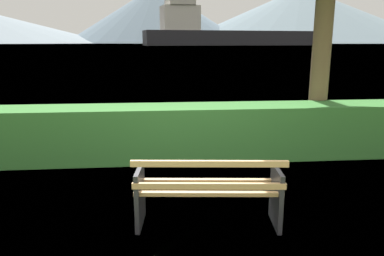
{
  "coord_description": "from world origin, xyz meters",
  "views": [
    {
      "loc": [
        -0.54,
        -3.91,
        2.06
      ],
      "look_at": [
        0.0,
        1.99,
        0.68
      ],
      "focal_mm": 34.63,
      "sensor_mm": 36.0,
      "label": 1
    }
  ],
  "objects": [
    {
      "name": "park_bench",
      "position": [
        -0.01,
        -0.06,
        0.42
      ],
      "size": [
        1.68,
        0.73,
        0.87
      ],
      "color": "tan",
      "rests_on": "ground_plane"
    },
    {
      "name": "distant_hills",
      "position": [
        40.57,
        564.05,
        36.67
      ],
      "size": [
        858.22,
        426.45,
        83.09
      ],
      "color": "gray",
      "rests_on": "ground_plane"
    },
    {
      "name": "water_surface",
      "position": [
        0.0,
        308.88,
        0.0
      ],
      "size": [
        620.0,
        620.0,
        0.0
      ],
      "primitive_type": "plane",
      "color": "#6B8EA3",
      "rests_on": "ground_plane"
    },
    {
      "name": "hedge_row",
      "position": [
        0.0,
        2.53,
        0.48
      ],
      "size": [
        9.56,
        0.85,
        0.95
      ],
      "primitive_type": "cube",
      "color": "#387A33",
      "rests_on": "ground_plane"
    },
    {
      "name": "cargo_ship_large",
      "position": [
        38.43,
        211.31,
        7.03
      ],
      "size": [
        111.07,
        34.66,
        25.15
      ],
      "color": "#232328",
      "rests_on": "water_surface"
    },
    {
      "name": "ground_plane",
      "position": [
        0.0,
        0.0,
        0.0
      ],
      "size": [
        1400.0,
        1400.0,
        0.0
      ],
      "primitive_type": "plane",
      "color": "olive"
    }
  ]
}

